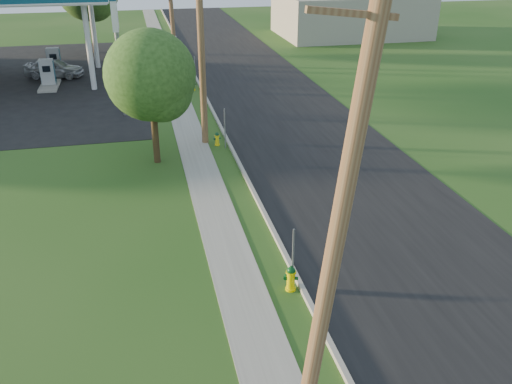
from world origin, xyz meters
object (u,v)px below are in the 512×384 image
(tree_verge, at_px, (153,79))
(hydrant_far, at_px, (193,84))
(hydrant_near, at_px, (291,278))
(utility_pole_mid, at_px, (201,42))
(utility_pole_near, at_px, (336,239))
(fuel_pump_ne, at_px, (48,77))
(fuel_pump_se, at_px, (55,64))
(utility_pole_far, at_px, (171,1))
(price_pylon, at_px, (115,17))
(hydrant_mid, at_px, (217,139))
(car_silver, at_px, (54,68))

(tree_verge, xyz_separation_m, hydrant_far, (2.95, 12.20, -3.44))
(hydrant_near, bearing_deg, utility_pole_mid, 93.46)
(utility_pole_near, height_order, fuel_pump_ne, utility_pole_near)
(fuel_pump_ne, distance_m, fuel_pump_se, 4.00)
(utility_pole_far, distance_m, hydrant_near, 31.21)
(utility_pole_far, relative_size, hydrant_far, 11.53)
(hydrant_far, bearing_deg, utility_pole_far, 93.97)
(fuel_pump_ne, bearing_deg, fuel_pump_se, 90.00)
(price_pylon, xyz_separation_m, tree_verge, (1.50, -7.62, -1.59))
(fuel_pump_se, relative_size, tree_verge, 0.54)
(utility_pole_mid, height_order, hydrant_far, utility_pole_mid)
(hydrant_mid, distance_m, hydrant_far, 10.60)
(utility_pole_near, bearing_deg, tree_verge, 98.58)
(utility_pole_far, xyz_separation_m, fuel_pump_se, (-8.90, -1.00, -4.08))
(hydrant_near, bearing_deg, tree_verge, 106.42)
(utility_pole_near, bearing_deg, hydrant_far, 88.88)
(fuel_pump_se, height_order, tree_verge, tree_verge)
(hydrant_far, bearing_deg, utility_pole_near, -91.12)
(price_pylon, relative_size, tree_verge, 1.15)
(utility_pole_near, relative_size, price_pylon, 1.38)
(hydrant_near, xyz_separation_m, hydrant_far, (-0.23, 22.97, -0.00))
(utility_pole_near, distance_m, utility_pole_far, 36.00)
(utility_pole_far, bearing_deg, utility_pole_near, -90.00)
(utility_pole_far, distance_m, fuel_pump_se, 9.84)
(utility_pole_far, height_order, hydrant_far, utility_pole_far)
(fuel_pump_ne, xyz_separation_m, hydrant_far, (9.45, -2.92, -0.32))
(utility_pole_mid, xyz_separation_m, car_silver, (-8.82, 15.75, -4.26))
(price_pylon, height_order, tree_verge, price_pylon)
(fuel_pump_se, bearing_deg, car_silver, -86.39)
(tree_verge, relative_size, car_silver, 1.46)
(fuel_pump_se, height_order, price_pylon, price_pylon)
(utility_pole_near, distance_m, tree_verge, 16.09)
(hydrant_mid, height_order, hydrant_far, hydrant_far)
(utility_pole_far, bearing_deg, fuel_pump_se, -173.59)
(hydrant_mid, bearing_deg, tree_verge, -151.26)
(utility_pole_mid, distance_m, car_silver, 18.54)
(fuel_pump_se, relative_size, car_silver, 0.78)
(hydrant_near, relative_size, hydrant_mid, 1.20)
(utility_pole_near, height_order, hydrant_far, utility_pole_near)
(hydrant_mid, bearing_deg, car_silver, 119.88)
(fuel_pump_se, height_order, hydrant_mid, fuel_pump_se)
(utility_pole_mid, bearing_deg, fuel_pump_ne, 124.40)
(fuel_pump_ne, distance_m, hydrant_near, 27.64)
(utility_pole_near, distance_m, hydrant_far, 28.43)
(price_pylon, height_order, hydrant_near, price_pylon)
(utility_pole_far, distance_m, price_pylon, 13.11)
(utility_pole_far, xyz_separation_m, hydrant_mid, (0.52, -18.52, -4.47))
(fuel_pump_ne, xyz_separation_m, fuel_pump_se, (0.00, 4.00, 0.00))
(utility_pole_near, bearing_deg, hydrant_near, 81.34)
(hydrant_mid, bearing_deg, utility_pole_near, -91.71)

